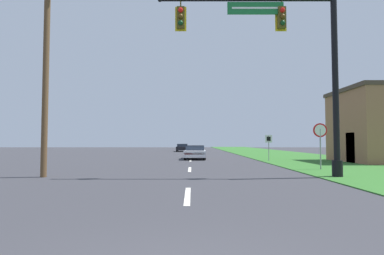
{
  "coord_description": "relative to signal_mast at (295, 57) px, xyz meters",
  "views": [
    {
      "loc": [
        0.13,
        -2.59,
        1.54
      ],
      "look_at": [
        0.0,
        33.32,
        3.25
      ],
      "focal_mm": 28.0,
      "sensor_mm": 36.0,
      "label": 1
    }
  ],
  "objects": [
    {
      "name": "grass_verge_right",
      "position": [
        5.89,
        19.63,
        -5.24
      ],
      "size": [
        10.0,
        110.0,
        0.04
      ],
      "color": "#2D6626",
      "rests_on": "ground"
    },
    {
      "name": "road_center_line",
      "position": [
        -4.61,
        11.63,
        -5.25
      ],
      "size": [
        0.16,
        34.8,
        0.01
      ],
      "color": "silver",
      "rests_on": "ground"
    },
    {
      "name": "signal_mast",
      "position": [
        0.0,
        0.0,
        0.0
      ],
      "size": [
        8.02,
        0.47,
        8.68
      ],
      "color": "black",
      "rests_on": "grass_verge_right"
    },
    {
      "name": "car_ahead",
      "position": [
        -4.21,
        13.73,
        -4.65
      ],
      "size": [
        1.93,
        4.57,
        1.19
      ],
      "color": "black",
      "rests_on": "ground"
    },
    {
      "name": "far_car",
      "position": [
        -6.0,
        34.26,
        -4.65
      ],
      "size": [
        1.82,
        4.49,
        1.19
      ],
      "color": "black",
      "rests_on": "ground"
    },
    {
      "name": "stop_sign",
      "position": [
        2.5,
        3.32,
        -3.39
      ],
      "size": [
        0.76,
        0.07,
        2.5
      ],
      "color": "gray",
      "rests_on": "grass_verge_right"
    },
    {
      "name": "route_sign_post",
      "position": [
        1.58,
        10.7,
        -3.73
      ],
      "size": [
        0.55,
        0.06,
        2.03
      ],
      "color": "gray",
      "rests_on": "grass_verge_right"
    },
    {
      "name": "utility_pole_near",
      "position": [
        -10.95,
        0.12,
        -0.14
      ],
      "size": [
        1.8,
        0.26,
        9.9
      ],
      "color": "brown",
      "rests_on": "ground"
    }
  ]
}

